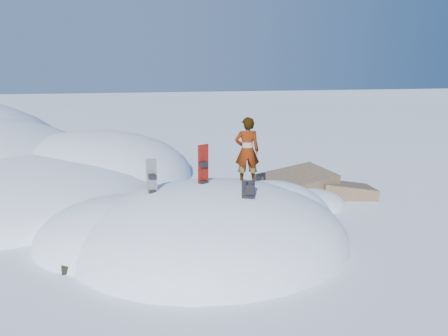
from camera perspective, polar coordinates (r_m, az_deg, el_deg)
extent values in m
plane|color=white|center=(11.21, -1.60, -9.67)|extent=(120.00, 120.00, 0.00)
ellipsoid|color=white|center=(11.21, -1.60, -9.67)|extent=(7.00, 6.00, 3.00)
ellipsoid|color=white|center=(11.61, -13.03, -9.18)|extent=(4.40, 4.00, 2.20)
ellipsoid|color=white|center=(12.34, 6.03, -7.51)|extent=(3.60, 3.20, 2.50)
ellipsoid|color=white|center=(16.31, -26.33, -3.64)|extent=(10.00, 9.00, 2.80)
ellipsoid|color=white|center=(18.26, -16.86, -1.08)|extent=(8.00, 8.00, 3.60)
ellipsoid|color=white|center=(15.25, -25.40, -4.65)|extent=(6.00, 5.00, 1.80)
cube|color=brown|center=(15.22, 9.49, -3.15)|extent=(2.82, 2.41, 1.62)
cube|color=brown|center=(15.58, 15.50, -3.84)|extent=(2.16, 1.80, 1.33)
cube|color=brown|center=(16.53, 9.91, -2.18)|extent=(2.08, 2.01, 1.10)
ellipsoid|color=white|center=(14.22, 9.43, -4.76)|extent=(3.20, 2.40, 1.00)
cube|color=red|center=(10.95, -2.74, -1.09)|extent=(0.30, 0.19, 1.62)
cube|color=black|center=(10.81, -2.70, 0.49)|extent=(0.22, 0.19, 0.13)
cube|color=black|center=(10.93, -2.67, -2.00)|extent=(0.22, 0.19, 0.13)
cube|color=black|center=(10.73, -9.37, -2.40)|extent=(0.26, 0.10, 1.36)
cube|color=black|center=(10.61, -9.41, -1.06)|extent=(0.17, 0.11, 0.11)
cube|color=black|center=(10.72, -9.33, -3.17)|extent=(0.17, 0.11, 0.11)
cube|color=black|center=(10.09, 3.17, -2.81)|extent=(0.35, 0.36, 0.45)
cube|color=black|center=(9.97, 3.37, -2.91)|extent=(0.23, 0.19, 0.25)
cylinder|color=black|center=(9.93, 2.83, -2.40)|extent=(0.03, 0.17, 0.31)
cylinder|color=black|center=(9.98, 3.86, -2.34)|extent=(0.03, 0.17, 0.31)
cube|color=black|center=(10.32, -18.59, -11.93)|extent=(0.67, 0.49, 0.18)
cube|color=black|center=(10.44, -16.86, -11.03)|extent=(0.42, 0.39, 0.12)
imported|color=slate|center=(11.34, 3.04, 2.25)|extent=(0.69, 0.50, 1.76)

